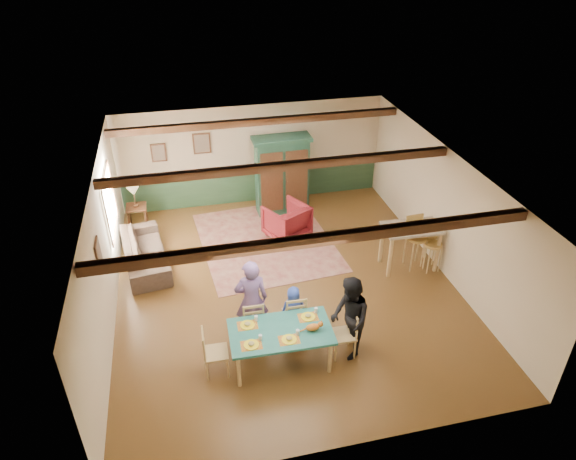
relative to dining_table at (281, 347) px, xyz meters
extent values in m
plane|color=#503216|center=(0.57, 2.12, -0.37)|extent=(8.00, 8.00, 0.00)
cube|color=beige|center=(0.57, 6.12, 0.98)|extent=(7.00, 0.02, 2.70)
cube|color=beige|center=(-2.93, 2.12, 0.98)|extent=(0.02, 8.00, 2.70)
cube|color=beige|center=(4.07, 2.12, 0.98)|extent=(0.02, 8.00, 2.70)
cube|color=white|center=(0.57, 2.12, 2.33)|extent=(7.00, 8.00, 0.02)
cube|color=#223E27|center=(0.57, 6.10, 0.08)|extent=(6.95, 0.03, 0.90)
cube|color=black|center=(0.57, -0.18, 2.24)|extent=(6.95, 0.16, 0.16)
cube|color=black|center=(0.57, 2.52, 2.24)|extent=(6.95, 0.16, 0.16)
cube|color=black|center=(0.57, 5.12, 2.24)|extent=(6.95, 0.16, 0.16)
imported|color=slate|center=(-0.37, 0.79, 0.48)|extent=(0.62, 0.42, 1.68)
imported|color=black|center=(1.22, -0.03, 0.44)|extent=(0.63, 0.80, 1.61)
imported|color=#27409F|center=(0.41, 0.77, 0.12)|extent=(0.49, 0.32, 0.98)
cube|color=tan|center=(0.48, 3.94, -0.36)|extent=(3.30, 3.83, 0.01)
cube|color=#133023|center=(1.20, 5.36, 0.68)|extent=(1.48, 0.61, 2.08)
imported|color=#480E15|center=(1.04, 4.08, 0.06)|extent=(1.24, 1.25, 0.85)
imported|color=#3E2F26|center=(-2.34, 3.64, -0.04)|extent=(1.16, 2.32, 0.65)
camera|label=1|loc=(-1.35, -6.40, 6.39)|focal=32.00mm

